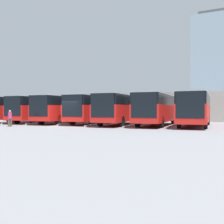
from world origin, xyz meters
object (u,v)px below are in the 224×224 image
Objects in this scene: bus_0 at (195,108)px; bus_6 at (21,108)px; bus_3 at (95,108)px; bus_4 at (66,108)px; bus_1 at (157,108)px; bus_5 at (42,108)px; bus_2 at (122,108)px; pedestrian at (10,118)px.

bus_6 is (22.68, 0.13, 0.00)m from bus_0.
bus_3 is at bearing -6.44° from bus_0.
bus_3 is 3.82m from bus_4.
bus_3 is at bearing -8.82° from bus_1.
bus_1 and bus_4 have the same top height.
bus_5 is at bearing 170.67° from bus_6.
bus_2 is at bearing -0.73° from bus_1.
bus_1 is at bearing -1.68° from bus_0.
bus_0 is at bearing 178.79° from bus_2.
bus_3 and bus_5 have the same top height.
bus_3 is at bearing 174.90° from bus_6.
bus_1 is 15.12m from bus_5.
bus_0 is 1.00× the size of bus_2.
pedestrian is at bearing 36.47° from bus_2.
bus_2 is 11.34m from bus_5.
bus_2 is 1.00× the size of bus_4.
bus_0 is 1.00× the size of bus_6.
bus_6 is 10.67m from pedestrian.
bus_4 is at bearing 2.11° from bus_3.
bus_4 is at bearing -7.38° from bus_2.
bus_2 and bus_5 have the same top height.
bus_4 is (11.34, 0.19, 0.00)m from bus_1.
bus_4 is 8.01m from pedestrian.
bus_1 and bus_6 have the same top height.
bus_3 is at bearing 177.01° from bus_5.
bus_0 reaches higher than pedestrian.
pedestrian is (12.21, 8.10, -0.96)m from bus_1.
pedestrian is at bearing 122.93° from bus_6.
bus_5 is (11.34, -0.30, 0.00)m from bus_2.
bus_6 is (7.56, -0.35, 0.00)m from bus_4.
pedestrian is (4.65, 8.46, -0.96)m from bus_3.
bus_3 is 1.00× the size of bus_4.
bus_1 and bus_3 have the same top height.
bus_4 is at bearing -4.29° from bus_0.
bus_6 is at bearing -5.77° from bus_0.
bus_3 reaches higher than pedestrian.
bus_0 is 7.17× the size of pedestrian.
bus_5 and bus_6 have the same top height.
bus_2 is (3.78, 0.35, 0.00)m from bus_1.
bus_5 is at bearing -5.06° from bus_0.
bus_4 and bus_5 have the same top height.
bus_1 is 14.68m from pedestrian.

